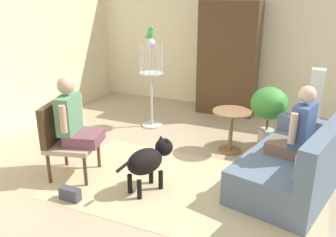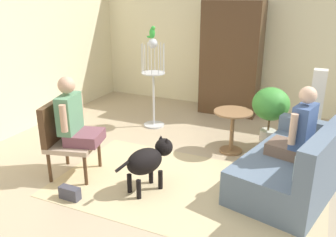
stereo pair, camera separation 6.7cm
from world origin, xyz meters
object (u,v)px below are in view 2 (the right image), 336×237
object	(u,v)px
person_on_couch	(298,130)
column_lamp	(315,114)
bird_cage_stand	(153,82)
handbag	(70,193)
round_end_table	(232,125)
potted_plant	(271,107)
couch	(299,166)
armchair	(64,134)
dog	(148,160)
parrot	(152,32)
armoire_cabinet	(231,59)
person_on_armchair	(74,118)

from	to	relation	value
person_on_couch	column_lamp	bearing A→B (deg)	82.94
bird_cage_stand	handbag	size ratio (longest dim) A/B	6.17
round_end_table	potted_plant	bearing A→B (deg)	45.23
bird_cage_stand	potted_plant	world-z (taller)	bird_cage_stand
couch	armchair	size ratio (longest dim) A/B	1.99
person_on_couch	dog	world-z (taller)	person_on_couch
parrot	armoire_cabinet	bearing A→B (deg)	52.32
person_on_armchair	bird_cage_stand	bearing A→B (deg)	87.29
potted_plant	column_lamp	size ratio (longest dim) A/B	0.73
armchair	dog	bearing A→B (deg)	4.49
armchair	parrot	world-z (taller)	parrot
round_end_table	potted_plant	distance (m)	0.67
couch	column_lamp	bearing A→B (deg)	85.86
bird_cage_stand	column_lamp	distance (m)	2.59
column_lamp	round_end_table	bearing A→B (deg)	-159.19
person_on_couch	round_end_table	size ratio (longest dim) A/B	1.35
armoire_cabinet	person_on_armchair	bearing A→B (deg)	-108.38
couch	handbag	world-z (taller)	couch
person_on_armchair	potted_plant	xyz separation A→B (m)	(2.06, 1.94, -0.16)
parrot	potted_plant	xyz separation A→B (m)	(1.98, -0.04, -1.00)
person_on_armchair	parrot	distance (m)	2.15
dog	column_lamp	distance (m)	2.51
parrot	potted_plant	distance (m)	2.21
person_on_armchair	person_on_couch	bearing A→B (deg)	17.09
dog	bird_cage_stand	distance (m)	2.16
dog	armoire_cabinet	world-z (taller)	armoire_cabinet
bird_cage_stand	potted_plant	xyz separation A→B (m)	(1.97, -0.04, -0.17)
column_lamp	handbag	size ratio (longest dim) A/B	5.07
person_on_armchair	bird_cage_stand	size ratio (longest dim) A/B	0.55
round_end_table	armoire_cabinet	bearing A→B (deg)	106.46
column_lamp	armoire_cabinet	world-z (taller)	armoire_cabinet
couch	person_on_couch	bearing A→B (deg)	-166.75
couch	person_on_armchair	world-z (taller)	person_on_armchair
couch	round_end_table	world-z (taller)	couch
round_end_table	column_lamp	distance (m)	1.16
armchair	parrot	size ratio (longest dim) A/B	4.81
person_on_armchair	column_lamp	bearing A→B (deg)	35.26
column_lamp	armchair	bearing A→B (deg)	-145.68
person_on_armchair	column_lamp	world-z (taller)	person_on_armchair
person_on_couch	potted_plant	size ratio (longest dim) A/B	0.93
column_lamp	handbag	bearing A→B (deg)	-134.89
person_on_couch	column_lamp	distance (m)	1.13
person_on_couch	person_on_armchair	bearing A→B (deg)	-162.91
bird_cage_stand	potted_plant	size ratio (longest dim) A/B	1.66
parrot	column_lamp	xyz separation A→B (m)	(2.59, -0.08, -1.00)
person_on_armchair	column_lamp	size ratio (longest dim) A/B	0.67
potted_plant	handbag	distance (m)	3.09
armoire_cabinet	handbag	distance (m)	4.00
potted_plant	armoire_cabinet	xyz separation A→B (m)	(-0.98, 1.33, 0.43)
parrot	person_on_armchair	bearing A→B (deg)	-92.51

